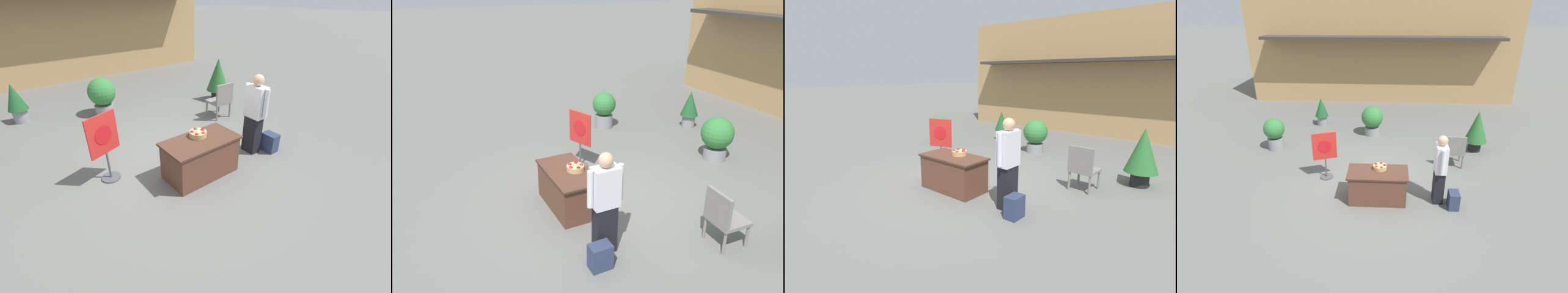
{
  "view_description": "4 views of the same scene",
  "coord_description": "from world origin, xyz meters",
  "views": [
    {
      "loc": [
        -2.57,
        -3.81,
        3.12
      ],
      "look_at": [
        -0.03,
        -0.53,
        0.67
      ],
      "focal_mm": 24.0,
      "sensor_mm": 36.0,
      "label": 1
    },
    {
      "loc": [
        5.92,
        -2.99,
        4.05
      ],
      "look_at": [
        -0.33,
        0.1,
        0.98
      ],
      "focal_mm": 35.0,
      "sensor_mm": 36.0,
      "label": 2
    },
    {
      "loc": [
        4.7,
        -4.98,
        2.51
      ],
      "look_at": [
        0.19,
        0.25,
        0.86
      ],
      "focal_mm": 28.0,
      "sensor_mm": 36.0,
      "label": 3
    },
    {
      "loc": [
        0.32,
        -6.82,
        4.44
      ],
      "look_at": [
        -0.08,
        0.32,
        1.03
      ],
      "focal_mm": 28.0,
      "sensor_mm": 36.0,
      "label": 4
    }
  ],
  "objects": [
    {
      "name": "ground_plane",
      "position": [
        0.0,
        0.0,
        0.0
      ],
      "size": [
        120.0,
        120.0,
        0.0
      ],
      "primitive_type": "plane",
      "color": "slate"
    },
    {
      "name": "display_table",
      "position": [
        0.09,
        -0.53,
        0.39
      ],
      "size": [
        1.45,
        0.78,
        0.77
      ],
      "color": "brown",
      "rests_on": "ground_plane"
    },
    {
      "name": "apple_basket",
      "position": [
        0.14,
        -0.39,
        0.83
      ],
      "size": [
        0.33,
        0.33,
        0.13
      ],
      "color": "tan",
      "rests_on": "display_table"
    },
    {
      "name": "person_visitor",
      "position": [
        1.55,
        -0.53,
        0.89
      ],
      "size": [
        0.26,
        0.61,
        1.74
      ],
      "rotation": [
        0.0,
        0.0,
        3.14
      ],
      "color": "black",
      "rests_on": "ground_plane"
    },
    {
      "name": "backpack",
      "position": [
        1.89,
        -0.79,
        0.21
      ],
      "size": [
        0.24,
        0.34,
        0.42
      ],
      "color": "#2D3856",
      "rests_on": "ground_plane"
    },
    {
      "name": "poster_board",
      "position": [
        -1.37,
        0.42,
        0.75
      ],
      "size": [
        0.62,
        0.36,
        1.34
      ],
      "rotation": [
        0.0,
        0.0,
        -1.22
      ],
      "color": "#4C4C51",
      "rests_on": "ground_plane"
    },
    {
      "name": "patio_chair",
      "position": [
        2.26,
        1.26,
        0.55
      ],
      "size": [
        0.58,
        0.58,
        1.01
      ],
      "rotation": [
        0.0,
        0.0,
        1.52
      ],
      "color": "gray",
      "rests_on": "ground_plane"
    },
    {
      "name": "potted_plant_far_left",
      "position": [
        -2.31,
        4.41,
        0.61
      ],
      "size": [
        0.51,
        0.51,
        1.09
      ],
      "color": "gray",
      "rests_on": "ground_plane"
    },
    {
      "name": "potted_plant_near_right",
      "position": [
        -3.38,
        2.14,
        0.59
      ],
      "size": [
        0.68,
        0.68,
        1.06
      ],
      "color": "gray",
      "rests_on": "ground_plane"
    },
    {
      "name": "potted_plant_far_right",
      "position": [
        -0.27,
        3.53,
        0.6
      ],
      "size": [
        0.78,
        0.78,
        1.07
      ],
      "color": "gray",
      "rests_on": "ground_plane"
    }
  ]
}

